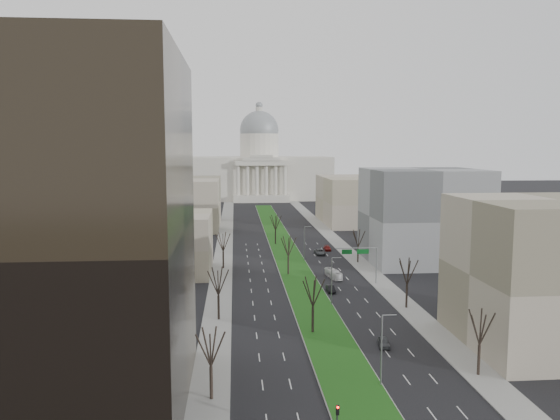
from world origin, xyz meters
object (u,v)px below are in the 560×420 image
car_grey_far (320,252)px  car_black (331,289)px  car_red (327,248)px  box_van (334,274)px  car_grey_near (384,342)px

car_grey_far → car_black: bearing=-98.2°
car_black → car_red: 45.30m
box_van → car_grey_far: bearing=77.7°
car_black → car_red: car_black is taller
car_red → car_grey_far: bearing=-116.7°
car_grey_near → box_van: bearing=97.7°
car_grey_near → car_black: (-2.54, 31.09, 0.00)m
car_black → car_grey_near: bearing=-86.4°
car_grey_near → box_van: (0.17, 42.56, 0.34)m
car_red → car_grey_far: 6.75m
car_grey_near → car_grey_far: 69.88m
car_black → car_grey_far: size_ratio=0.76×
car_grey_far → car_red: bearing=59.9°
car_red → car_grey_far: car_grey_far is taller
car_grey_far → box_van: bearing=-94.9°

